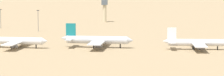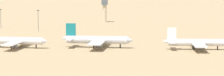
# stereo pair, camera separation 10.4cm
# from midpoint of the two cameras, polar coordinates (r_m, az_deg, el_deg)

# --- Properties ---
(ground) EXTENTS (4000.00, 4000.00, 0.00)m
(ground) POSITION_cam_midpoint_polar(r_m,az_deg,el_deg) (251.28, -1.41, -1.22)
(ground) COLOR #9E8460
(parked_jet_yellow_1) EXTENTS (36.29, 30.62, 11.98)m
(parked_jet_yellow_1) POSITION_cam_midpoint_polar(r_m,az_deg,el_deg) (256.09, -11.70, -0.32)
(parked_jet_yellow_1) COLOR silver
(parked_jet_yellow_1) RESTS_ON ground
(parked_jet_teal_2) EXTENTS (39.42, 33.21, 13.02)m
(parked_jet_teal_2) POSITION_cam_midpoint_polar(r_m,az_deg,el_deg) (251.59, -1.89, -0.23)
(parked_jet_teal_2) COLOR silver
(parked_jet_teal_2) RESTS_ON ground
(parked_jet_white_3) EXTENTS (34.81, 29.12, 11.53)m
(parked_jet_white_3) POSITION_cam_midpoint_polar(r_m,az_deg,el_deg) (248.00, 10.10, -0.55)
(parked_jet_white_3) COLOR silver
(parked_jet_white_3) RESTS_ON ground
(control_tower) EXTENTS (5.20, 5.20, 19.49)m
(control_tower) POSITION_cam_midpoint_polar(r_m,az_deg,el_deg) (411.79, -0.89, 3.56)
(control_tower) COLOR #C6B793
(control_tower) RESTS_ON ground
(light_pole_west) EXTENTS (1.80, 0.50, 15.26)m
(light_pole_west) POSITION_cam_midpoint_polar(r_m,az_deg,el_deg) (338.40, -8.93, 2.27)
(light_pole_west) COLOR #59595E
(light_pole_west) RESTS_ON ground
(light_pole_mid) EXTENTS (1.80, 0.50, 14.61)m
(light_pole_mid) POSITION_cam_midpoint_polar(r_m,az_deg,el_deg) (367.85, -13.33, 2.48)
(light_pole_mid) COLOR #59595E
(light_pole_mid) RESTS_ON ground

